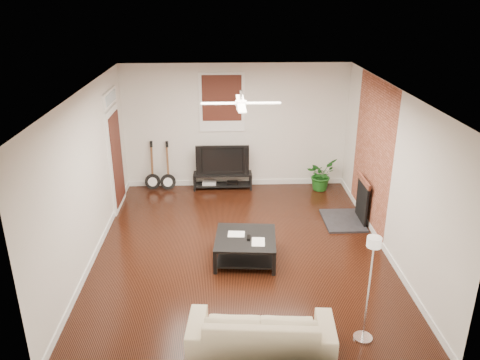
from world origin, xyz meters
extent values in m
cube|color=black|center=(0.00, 0.00, 0.00)|extent=(5.00, 6.00, 0.01)
cube|color=white|center=(0.00, 0.00, 2.80)|extent=(5.00, 6.00, 0.01)
cube|color=silver|center=(0.00, 3.00, 1.40)|extent=(5.00, 0.01, 2.80)
cube|color=silver|center=(0.00, -3.00, 1.40)|extent=(5.00, 0.01, 2.80)
cube|color=silver|center=(-2.50, 0.00, 1.40)|extent=(0.01, 6.00, 2.80)
cube|color=silver|center=(2.50, 0.00, 1.40)|extent=(0.01, 6.00, 2.80)
cube|color=brown|center=(2.49, 1.00, 1.40)|extent=(0.02, 2.20, 2.80)
cube|color=black|center=(2.20, 1.00, 0.46)|extent=(0.80, 1.10, 0.92)
cube|color=#3C1810|center=(-0.30, 2.97, 1.95)|extent=(1.00, 0.06, 1.30)
cube|color=white|center=(-2.46, 1.90, 1.25)|extent=(0.08, 1.00, 2.50)
cube|color=black|center=(-0.31, 2.78, 0.19)|extent=(1.32, 0.35, 0.37)
imported|color=black|center=(-0.31, 2.80, 0.71)|extent=(1.19, 0.16, 0.68)
cube|color=black|center=(0.06, -0.33, 0.21)|extent=(1.08, 1.08, 0.42)
imported|color=beige|center=(0.16, -2.47, 0.27)|extent=(1.90, 0.87, 0.54)
imported|color=#1A5919|center=(1.91, 2.64, 0.36)|extent=(0.85, 0.85, 0.72)
camera|label=1|loc=(-0.29, -7.33, 4.25)|focal=35.69mm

